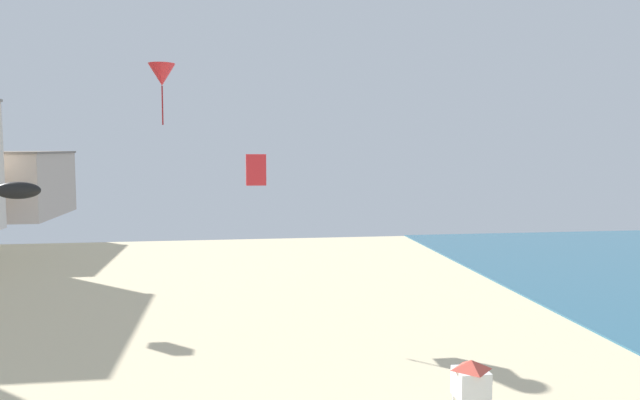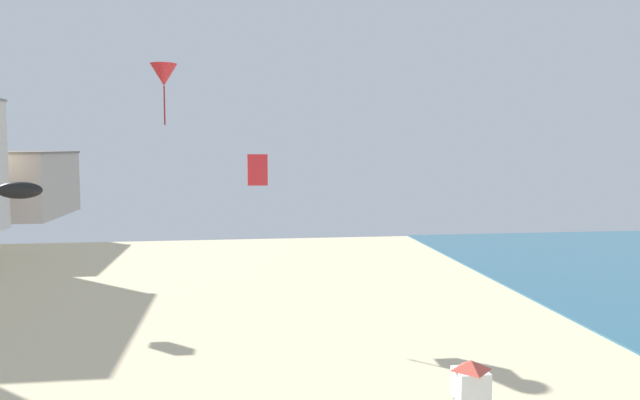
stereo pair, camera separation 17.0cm
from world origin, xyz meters
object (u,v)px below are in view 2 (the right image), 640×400
at_px(lifeguard_stand, 471,380).
at_px(kite_red_delta, 164,75).
at_px(kite_red_box, 257,170).
at_px(kite_black_parafoil, 20,190).

xyz_separation_m(lifeguard_stand, kite_red_delta, (-12.46, 19.18, 12.61)).
bearing_deg(kite_red_delta, kite_red_box, -37.77).
xyz_separation_m(kite_red_delta, kite_black_parafoil, (-5.63, -9.11, -6.46)).
bearing_deg(kite_red_box, kite_red_delta, 142.23).
bearing_deg(kite_black_parafoil, kite_red_box, 23.29).
bearing_deg(kite_red_box, kite_black_parafoil, -156.71).
bearing_deg(lifeguard_stand, kite_red_delta, 132.00).
xyz_separation_m(kite_red_delta, kite_red_box, (5.55, -4.30, -5.71)).
relative_size(kite_red_delta, kite_red_box, 2.14).
distance_m(lifeguard_stand, kite_red_delta, 26.12).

